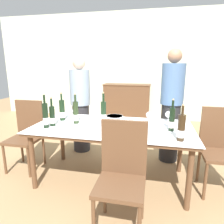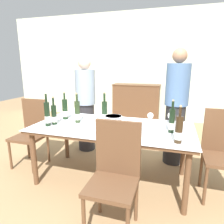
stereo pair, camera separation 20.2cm
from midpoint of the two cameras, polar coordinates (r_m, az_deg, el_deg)
ground_plane at (r=2.77m, az=2.20°, el=-18.57°), size 12.00×12.00×0.00m
back_wall at (r=5.48m, az=11.20°, el=12.52°), size 8.00×0.10×2.80m
sideboard_cabinet at (r=5.31m, az=7.99°, el=2.65°), size 1.21×0.46×0.96m
dining_table at (r=2.48m, az=2.34°, el=-5.48°), size 1.94×0.96×0.72m
ice_bucket at (r=2.29m, az=2.92°, el=-3.08°), size 0.20×0.20×0.17m
wine_bottle_0 at (r=2.53m, az=-15.88°, el=-0.77°), size 0.07×0.07×0.40m
wine_bottle_1 at (r=2.60m, az=-7.70°, el=-0.10°), size 0.07×0.07×0.39m
wine_bottle_2 at (r=2.80m, az=-11.29°, el=0.60°), size 0.07×0.07×0.38m
wine_bottle_3 at (r=2.05m, az=21.24°, el=-4.94°), size 0.07×0.07×0.37m
wine_bottle_4 at (r=2.58m, az=-14.10°, el=-0.90°), size 0.07×0.07×0.36m
wine_bottle_5 at (r=2.33m, az=19.11°, el=-2.54°), size 0.06×0.06×0.37m
wine_bottle_6 at (r=2.57m, az=0.09°, el=-0.17°), size 0.07×0.07×0.40m
wine_glass_0 at (r=2.60m, az=13.13°, el=-1.13°), size 0.08×0.08×0.15m
wine_glass_1 at (r=2.70m, az=18.57°, el=-1.08°), size 0.09×0.09×0.14m
wine_glass_2 at (r=2.89m, az=-9.08°, el=0.35°), size 0.08×0.08×0.14m
chair_left_end at (r=3.15m, az=-20.18°, el=-4.45°), size 0.42×0.42×0.97m
chair_near_front at (r=1.84m, az=4.09°, el=-16.23°), size 0.42×0.42×0.98m
chair_right_end at (r=2.62m, az=31.18°, el=-8.88°), size 0.42×0.42×0.98m
person_host at (r=3.40m, az=-5.85°, el=1.98°), size 0.33×0.33×1.59m
person_guest_left at (r=3.07m, az=19.59°, el=0.99°), size 0.33×0.33×1.68m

